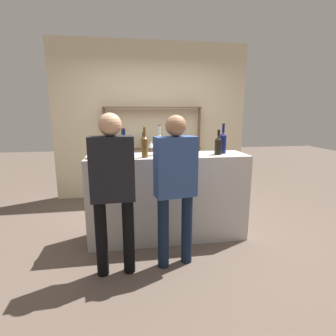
{
  "coord_description": "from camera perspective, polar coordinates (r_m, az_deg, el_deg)",
  "views": [
    {
      "loc": [
        -0.5,
        -3.08,
        1.58
      ],
      "look_at": [
        0.0,
        0.0,
        0.91
      ],
      "focal_mm": 28.0,
      "sensor_mm": 36.0,
      "label": 1
    }
  ],
  "objects": [
    {
      "name": "ground_plane",
      "position": [
        3.49,
        0.0,
        -14.69
      ],
      "size": [
        16.0,
        16.0,
        0.0
      ],
      "primitive_type": "plane",
      "color": "brown"
    },
    {
      "name": "bar_counter",
      "position": [
        3.29,
        0.0,
        -6.37
      ],
      "size": [
        1.94,
        0.51,
        1.07
      ],
      "primitive_type": "cube",
      "color": "#B7B2AD",
      "rests_on": "ground_plane"
    },
    {
      "name": "back_wall",
      "position": [
        4.96,
        -3.47,
        10.09
      ],
      "size": [
        3.54,
        0.12,
        2.8
      ],
      "primitive_type": "cube",
      "color": "beige",
      "rests_on": "ground_plane"
    },
    {
      "name": "back_shelf",
      "position": [
        4.8,
        -3.05,
        6.36
      ],
      "size": [
        1.76,
        0.18,
        1.66
      ],
      "color": "brown",
      "rests_on": "ground_plane"
    },
    {
      "name": "counter_bottle_0",
      "position": [
        3.24,
        10.9,
        4.96
      ],
      "size": [
        0.09,
        0.09,
        0.3
      ],
      "color": "black",
      "rests_on": "bar_counter"
    },
    {
      "name": "counter_bottle_1",
      "position": [
        2.99,
        -5.1,
        4.83
      ],
      "size": [
        0.07,
        0.07,
        0.35
      ],
      "color": "brown",
      "rests_on": "bar_counter"
    },
    {
      "name": "counter_bottle_2",
      "position": [
        3.34,
        11.84,
        5.52
      ],
      "size": [
        0.08,
        0.08,
        0.37
      ],
      "color": "#0F1956",
      "rests_on": "bar_counter"
    },
    {
      "name": "counter_bottle_3",
      "position": [
        3.12,
        -9.48,
        4.84
      ],
      "size": [
        0.08,
        0.08,
        0.33
      ],
      "color": "#0F1956",
      "rests_on": "bar_counter"
    },
    {
      "name": "counter_bottle_4",
      "position": [
        3.16,
        -1.84,
        5.33
      ],
      "size": [
        0.08,
        0.08,
        0.36
      ],
      "color": "silver",
      "rests_on": "bar_counter"
    },
    {
      "name": "counter_bottle_5",
      "position": [
        3.24,
        -11.85,
        4.95
      ],
      "size": [
        0.08,
        0.08,
        0.33
      ],
      "color": "silver",
      "rests_on": "bar_counter"
    },
    {
      "name": "wine_glass",
      "position": [
        3.1,
        -3.7,
        5.08
      ],
      "size": [
        0.09,
        0.09,
        0.17
      ],
      "color": "silver",
      "rests_on": "bar_counter"
    },
    {
      "name": "ice_bucket",
      "position": [
        3.08,
        -14.21,
        4.1
      ],
      "size": [
        0.22,
        0.22,
        0.2
      ],
      "color": "#846647",
      "rests_on": "bar_counter"
    },
    {
      "name": "cork_jar",
      "position": [
        3.09,
        5.26,
        3.86
      ],
      "size": [
        0.1,
        0.1,
        0.14
      ],
      "color": "silver",
      "rests_on": "bar_counter"
    },
    {
      "name": "customer_center",
      "position": [
        2.59,
        1.64,
        -2.73
      ],
      "size": [
        0.43,
        0.25,
        1.55
      ],
      "rotation": [
        0.0,
        0.0,
        1.75
      ],
      "color": "#121C33",
      "rests_on": "ground_plane"
    },
    {
      "name": "customer_left",
      "position": [
        2.49,
        -11.96,
        -3.3
      ],
      "size": [
        0.41,
        0.21,
        1.57
      ],
      "rotation": [
        0.0,
        0.0,
        1.6
      ],
      "color": "black",
      "rests_on": "ground_plane"
    }
  ]
}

